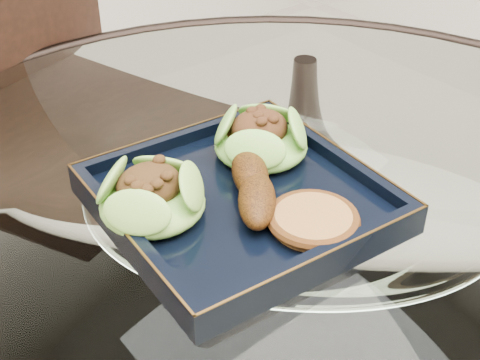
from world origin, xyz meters
TOP-DOWN VIEW (x-y plane):
  - dining_table at (-0.00, -0.00)m, footprint 1.13×1.13m
  - dining_chair at (-0.06, 0.43)m, footprint 0.55×0.55m
  - navy_plate at (-0.04, 0.03)m, footprint 0.29×0.29m
  - lettuce_wrap_left at (-0.13, 0.06)m, footprint 0.13×0.13m
  - lettuce_wrap_right at (0.02, 0.08)m, footprint 0.14×0.14m
  - roasted_plantain at (-0.02, 0.04)m, footprint 0.13×0.17m
  - crumb_patty at (-0.02, -0.05)m, footprint 0.09×0.09m

SIDE VIEW (x-z plane):
  - dining_chair at x=-0.06m, z-range 0.06..1.06m
  - dining_table at x=0.00m, z-range 0.21..0.98m
  - navy_plate at x=-0.04m, z-range 0.76..0.78m
  - crumb_patty at x=-0.02m, z-range 0.78..0.80m
  - roasted_plantain at x=-0.02m, z-range 0.78..0.82m
  - lettuce_wrap_right at x=0.02m, z-range 0.78..0.82m
  - lettuce_wrap_left at x=-0.13m, z-range 0.78..0.82m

